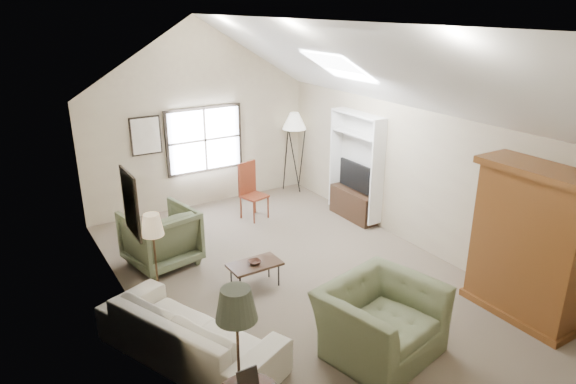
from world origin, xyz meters
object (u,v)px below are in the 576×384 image
armchair_near (380,321)px  coffee_table (255,275)px  armchair_far (161,237)px  side_chair (254,191)px  sofa (190,332)px  armoire (530,244)px

armchair_near → coffee_table: bearing=92.7°
armchair_far → side_chair: (2.28, 0.93, 0.09)m
coffee_table → armchair_far: bearing=123.0°
sofa → armchair_far: size_ratio=2.28×
armoire → coffee_table: bearing=137.8°
armchair_far → side_chair: bearing=-169.1°
armchair_far → coffee_table: (0.98, -1.52, -0.29)m
armoire → armchair_far: size_ratio=2.03×
sofa → armchair_near: size_ratio=1.76×
armoire → sofa: (-4.38, 1.56, -0.74)m
sofa → armoire: bearing=-133.0°
sofa → armchair_near: (2.08, -1.17, 0.10)m
armchair_far → side_chair: size_ratio=0.92×
side_chair → armchair_near: bearing=-113.3°
armoire → sofa: 4.71m
sofa → armchair_far: 2.63m
side_chair → armchair_far: bearing=-172.6°
coffee_table → side_chair: bearing=62.0°
sofa → side_chair: 4.48m
armchair_near → side_chair: (0.70, 4.67, 0.13)m
armchair_near → armchair_far: (-1.58, 3.74, 0.04)m
armoire → armchair_near: armoire is taller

